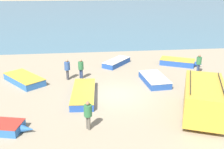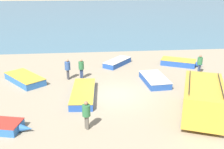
# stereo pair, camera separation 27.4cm
# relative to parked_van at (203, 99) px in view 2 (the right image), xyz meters

# --- Properties ---
(ground_plane) EXTENTS (200.00, 200.00, 0.00)m
(ground_plane) POSITION_rel_parked_van_xyz_m (-4.77, 3.57, -1.15)
(ground_plane) COLOR gray
(sea_water) EXTENTS (120.00, 80.00, 0.01)m
(sea_water) POSITION_rel_parked_van_xyz_m (-4.77, 55.57, -1.14)
(sea_water) COLOR #477084
(sea_water) RESTS_ON ground_plane
(parked_van) EXTENTS (3.81, 5.22, 2.21)m
(parked_van) POSITION_rel_parked_van_xyz_m (0.00, 0.00, 0.00)
(parked_van) COLOR gold
(parked_van) RESTS_ON ground_plane
(fishing_rowboat_0) EXTENTS (1.86, 5.62, 0.52)m
(fishing_rowboat_0) POSITION_rel_parked_van_xyz_m (-7.10, 3.65, -0.89)
(fishing_rowboat_0) COLOR #234CA3
(fishing_rowboat_0) RESTS_ON ground_plane
(fishing_rowboat_1) EXTENTS (1.93, 4.08, 0.53)m
(fishing_rowboat_1) POSITION_rel_parked_van_xyz_m (-1.44, 5.71, -0.88)
(fishing_rowboat_1) COLOR #234CA3
(fishing_rowboat_1) RESTS_ON ground_plane
(fishing_rowboat_2) EXTENTS (3.95, 2.85, 0.56)m
(fishing_rowboat_2) POSITION_rel_parked_van_xyz_m (2.14, 9.91, -0.87)
(fishing_rowboat_2) COLOR #234CA3
(fishing_rowboat_2) RESTS_ON ground_plane
(fishing_rowboat_4) EXTENTS (3.18, 3.58, 0.52)m
(fishing_rowboat_4) POSITION_rel_parked_van_xyz_m (-3.76, 10.67, -0.89)
(fishing_rowboat_4) COLOR #234CA3
(fishing_rowboat_4) RESTS_ON ground_plane
(fishing_rowboat_5) EXTENTS (3.77, 4.31, 0.56)m
(fishing_rowboat_5) POSITION_rel_parked_van_xyz_m (-11.89, 6.92, -0.87)
(fishing_rowboat_5) COLOR #2D66AD
(fishing_rowboat_5) RESTS_ON ground_plane
(fisherman_0) EXTENTS (0.46, 0.46, 1.74)m
(fisherman_0) POSITION_rel_parked_van_xyz_m (-8.37, 7.13, -0.11)
(fisherman_0) COLOR #38383D
(fisherman_0) RESTS_ON ground_plane
(fisherman_1) EXTENTS (0.44, 0.44, 1.67)m
(fisherman_1) POSITION_rel_parked_van_xyz_m (-7.26, 7.25, -0.15)
(fisherman_1) COLOR navy
(fisherman_1) RESTS_ON ground_plane
(fisherman_2) EXTENTS (0.43, 0.43, 1.65)m
(fisherman_2) POSITION_rel_parked_van_xyz_m (3.07, 7.53, -0.16)
(fisherman_2) COLOR navy
(fisherman_2) RESTS_ON ground_plane
(fisherman_3) EXTENTS (0.44, 0.44, 1.69)m
(fisherman_3) POSITION_rel_parked_van_xyz_m (-6.90, -0.77, -0.14)
(fisherman_3) COLOR #5B564C
(fisherman_3) RESTS_ON ground_plane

